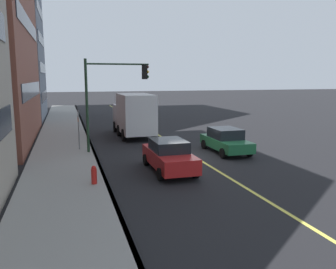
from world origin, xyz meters
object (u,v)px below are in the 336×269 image
object	(u,v)px
car_green	(226,140)
truck_white	(134,114)
street_sign_post	(79,127)
car_red	(169,155)
traffic_light_mast	(111,89)
fire_hydrant	(94,176)

from	to	relation	value
car_green	truck_white	size ratio (longest dim) A/B	0.65
street_sign_post	car_red	bearing A→B (deg)	-145.81
traffic_light_mast	street_sign_post	xyz separation A→B (m)	(0.95, 1.96, -2.37)
car_red	street_sign_post	world-z (taller)	street_sign_post
car_green	truck_white	bearing A→B (deg)	29.51
truck_white	street_sign_post	bearing A→B (deg)	137.17
car_green	traffic_light_mast	size ratio (longest dim) A/B	0.75
car_green	street_sign_post	size ratio (longest dim) A/B	1.64
car_green	car_red	world-z (taller)	car_red
fire_hydrant	car_green	bearing A→B (deg)	-60.40
car_green	car_red	distance (m)	5.63
car_red	traffic_light_mast	world-z (taller)	traffic_light_mast
car_red	truck_white	world-z (taller)	truck_white
traffic_light_mast	car_red	bearing A→B (deg)	-157.21
truck_white	fire_hydrant	xyz separation A→B (m)	(-12.38, 4.12, -1.29)
car_green	fire_hydrant	xyz separation A→B (m)	(-4.78, 8.42, -0.30)
car_red	street_sign_post	size ratio (longest dim) A/B	1.71
traffic_light_mast	fire_hydrant	world-z (taller)	traffic_light_mast
truck_white	traffic_light_mast	size ratio (longest dim) A/B	1.16
car_red	street_sign_post	bearing A→B (deg)	34.19
car_red	truck_white	xyz separation A→B (m)	(10.80, -0.33, 0.96)
street_sign_post	fire_hydrant	distance (m)	7.69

